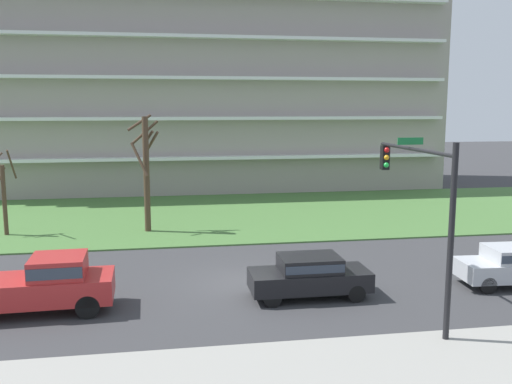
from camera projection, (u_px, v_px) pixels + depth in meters
ground at (245, 283)px, 22.19m from camera, size 160.00×160.00×0.00m
sidewalk_curb_near at (289, 377)px, 14.38m from camera, size 80.00×4.00×0.15m
grass_lawn_strip at (214, 215)px, 35.84m from camera, size 80.00×16.00×0.08m
apartment_building at (199, 81)px, 47.61m from camera, size 40.05×11.95×18.16m
tree_far_left at (3, 193)px, 29.88m from camera, size 1.56×1.55×4.74m
tree_left at (146, 168)px, 30.61m from camera, size 1.76×1.86×6.55m
pickup_red_near_left at (39, 284)px, 18.91m from camera, size 5.47×2.18×1.95m
sedan_black_center_right at (309, 274)px, 20.45m from camera, size 4.40×1.80×1.57m
traffic_signal_mast at (423, 197)px, 17.80m from camera, size 0.90×5.48×5.99m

